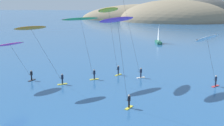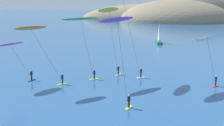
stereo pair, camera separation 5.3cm
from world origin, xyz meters
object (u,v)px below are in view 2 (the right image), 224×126
Objects in this scene: kitesurfer_magenta at (12,47)px; kitesurfer_orange at (34,34)px; kitesurfer_purple at (118,27)px; kitesurfer_blue at (123,0)px; kitesurfer_white at (208,41)px; kitesurfer_yellow at (110,15)px; sailboat_near at (159,41)px; kitesurfer_green at (82,23)px.

kitesurfer_orange reaches higher than kitesurfer_magenta.
kitesurfer_blue reaches higher than kitesurfer_purple.
kitesurfer_yellow is at bearing 158.82° from kitesurfer_white.
kitesurfer_white is 23.99m from kitesurfer_orange.
kitesurfer_blue is 13.85m from kitesurfer_orange.
sailboat_near is 54.13m from kitesurfer_purple.
kitesurfer_magenta is at bearing -169.58° from kitesurfer_blue.
kitesurfer_white is at bearing -10.81° from kitesurfer_green.
kitesurfer_yellow is at bearing -104.72° from sailboat_near.
kitesurfer_purple reaches higher than kitesurfer_orange.
kitesurfer_blue is at bearing -101.07° from sailboat_near.
kitesurfer_purple is at bearing -61.34° from kitesurfer_green.
kitesurfer_green is 4.66m from kitesurfer_yellow.
kitesurfer_green is at bearing -154.09° from kitesurfer_yellow.
kitesurfer_purple is (16.75, -9.39, 4.03)m from kitesurfer_magenta.
sailboat_near is at bearing 65.90° from kitesurfer_orange.
kitesurfer_yellow is (-2.56, 14.10, 0.46)m from kitesurfer_purple.
kitesurfer_blue is (16.45, 3.03, 6.80)m from kitesurfer_magenta.
kitesurfer_green reaches higher than kitesurfer_magenta.
kitesurfer_magenta is 18.06m from kitesurfer_blue.
kitesurfer_green is 18.50m from kitesurfer_white.
kitesurfer_blue is at bearing 91.36° from kitesurfer_purple.
kitesurfer_blue reaches higher than kitesurfer_orange.
kitesurfer_orange is (-9.96, -6.31, -2.28)m from kitesurfer_yellow.
sailboat_near is 0.72× the size of kitesurfer_white.
kitesurfer_yellow is at bearing 18.39° from kitesurfer_magenta.
kitesurfer_yellow reaches higher than kitesurfer_magenta.
kitesurfer_white is (28.19, -0.71, 1.42)m from kitesurfer_magenta.
kitesurfer_blue reaches higher than kitesurfer_magenta.
kitesurfer_yellow is at bearing 143.26° from kitesurfer_blue.
kitesurfer_orange is (-23.97, -0.88, 0.79)m from kitesurfer_white.
kitesurfer_yellow is at bearing 32.34° from kitesurfer_orange.
kitesurfer_blue is 1.48× the size of kitesurfer_orange.
kitesurfer_purple is (-7.60, -52.78, 9.29)m from sailboat_near.
kitesurfer_magenta is 0.81× the size of kitesurfer_white.
kitesurfer_yellow is 3.65m from kitesurfer_blue.
kitesurfer_magenta is 0.60× the size of kitesurfer_purple.
kitesurfer_purple is 0.81× the size of kitesurfer_blue.
kitesurfer_purple is 1.19× the size of kitesurfer_orange.
kitesurfer_orange reaches higher than kitesurfer_white.
kitesurfer_yellow reaches higher than kitesurfer_green.
kitesurfer_blue is (-7.90, -40.37, 12.05)m from sailboat_near.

